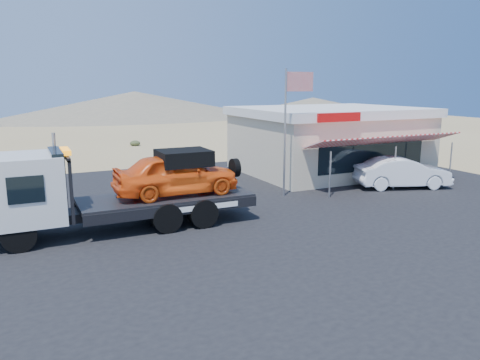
{
  "coord_description": "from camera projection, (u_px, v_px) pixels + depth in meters",
  "views": [
    {
      "loc": [
        -6.67,
        -14.42,
        5.32
      ],
      "look_at": [
        1.31,
        2.31,
        1.5
      ],
      "focal_mm": 35.0,
      "sensor_mm": 36.0,
      "label": 1
    }
  ],
  "objects": [
    {
      "name": "flagpole",
      "position": [
        289.0,
        118.0,
        21.93
      ],
      "size": [
        1.55,
        0.1,
        6.0
      ],
      "color": "#99999E",
      "rests_on": "asphalt_lot"
    },
    {
      "name": "ground",
      "position": [
        235.0,
        236.0,
        16.64
      ],
      "size": [
        120.0,
        120.0,
        0.0
      ],
      "primitive_type": "plane",
      "color": "#9F865A",
      "rests_on": "ground"
    },
    {
      "name": "white_sedan",
      "position": [
        402.0,
        173.0,
        24.22
      ],
      "size": [
        5.08,
        3.14,
        1.58
      ],
      "primitive_type": "imported",
      "rotation": [
        0.0,
        0.0,
        1.24
      ],
      "color": "white",
      "rests_on": "asphalt_lot"
    },
    {
      "name": "tow_truck",
      "position": [
        120.0,
        185.0,
        17.13
      ],
      "size": [
        9.31,
        2.76,
        3.11
      ],
      "color": "black",
      "rests_on": "asphalt_lot"
    },
    {
      "name": "asphalt_lot",
      "position": [
        248.0,
        210.0,
        20.13
      ],
      "size": [
        32.0,
        24.0,
        0.02
      ],
      "primitive_type": "cube",
      "color": "black",
      "rests_on": "ground"
    },
    {
      "name": "jerky_store",
      "position": [
        328.0,
        139.0,
        28.59
      ],
      "size": [
        10.4,
        9.97,
        3.9
      ],
      "color": "beige",
      "rests_on": "asphalt_lot"
    }
  ]
}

